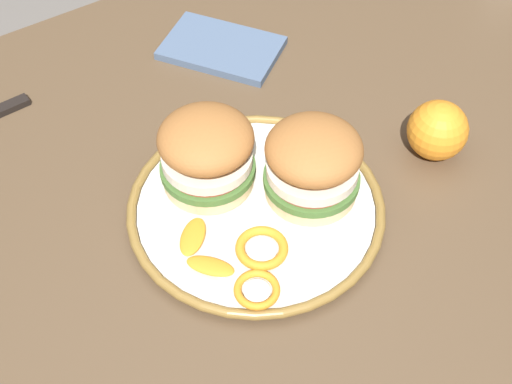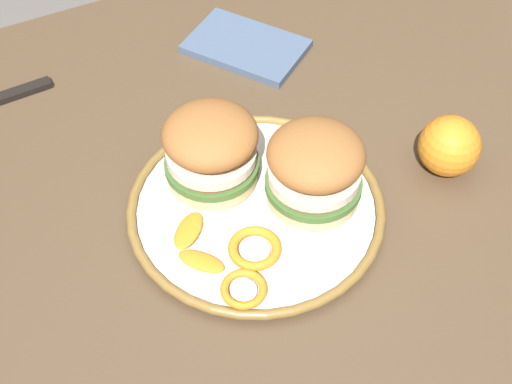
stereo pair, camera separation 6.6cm
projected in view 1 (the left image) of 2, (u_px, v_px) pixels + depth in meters
name	position (u px, v px, depth m)	size (l,w,h in m)	color
dining_table	(273.00, 217.00, 1.02)	(1.40, 0.94, 0.72)	brown
dinner_plate	(256.00, 208.00, 0.90)	(0.32, 0.32, 0.02)	silver
sandwich_half_left	(207.00, 152.00, 0.88)	(0.16, 0.16, 0.10)	beige
sandwich_half_right	(313.00, 163.00, 0.87)	(0.16, 0.16, 0.10)	beige
orange_peel_curled	(262.00, 248.00, 0.85)	(0.08, 0.08, 0.01)	orange
orange_peel_strip_long	(193.00, 237.00, 0.86)	(0.06, 0.06, 0.01)	orange
orange_peel_strip_short	(210.00, 266.00, 0.83)	(0.05, 0.06, 0.01)	orange
orange_peel_small_curl	(257.00, 290.00, 0.81)	(0.06, 0.06, 0.01)	orange
whole_orange	(438.00, 130.00, 0.95)	(0.08, 0.08, 0.08)	orange
folded_napkin	(222.00, 48.00, 1.11)	(0.17, 0.11, 0.01)	slate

